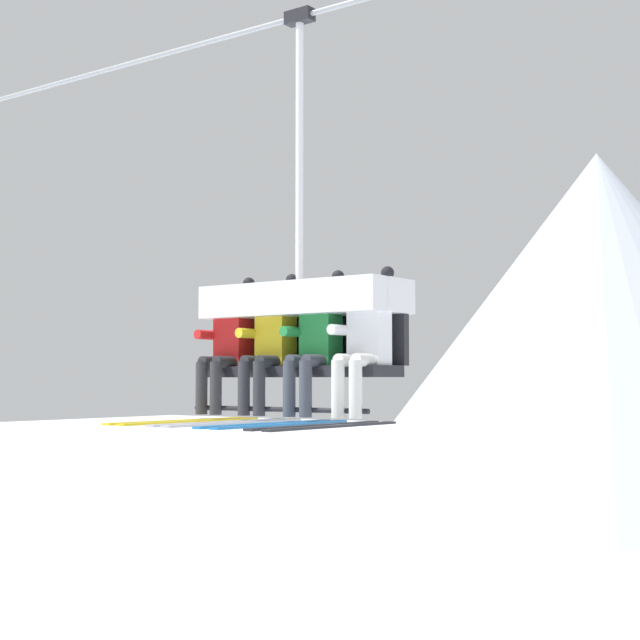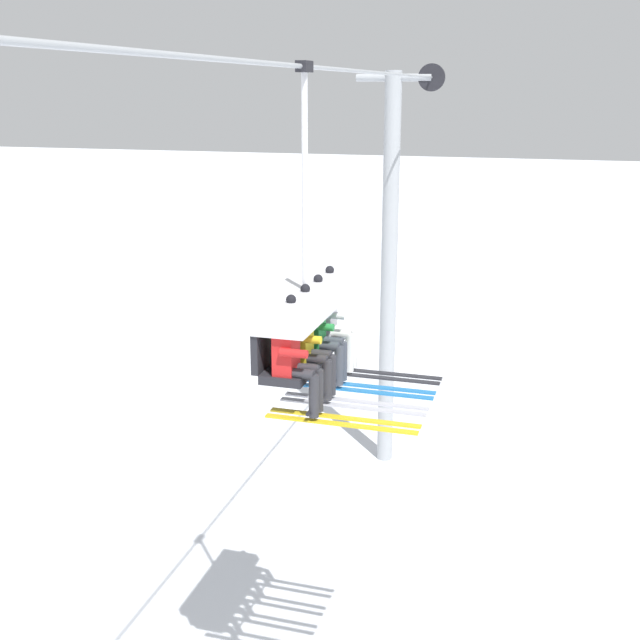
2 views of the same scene
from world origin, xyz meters
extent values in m
cylinder|color=#9EA3A8|center=(10.59, 0.00, 4.45)|extent=(0.36, 0.36, 8.90)
cylinder|color=#9EA3A8|center=(10.59, 0.00, 8.75)|extent=(0.16, 1.60, 0.16)
cylinder|color=black|center=(10.59, -0.80, 8.75)|extent=(0.08, 0.56, 0.56)
cylinder|color=#9EA3A8|center=(1.64, -0.80, 8.75)|extent=(19.91, 0.05, 0.05)
cube|color=#232328|center=(1.88, -0.80, 5.49)|extent=(1.92, 0.48, 0.10)
cube|color=#232328|center=(1.88, -0.52, 5.76)|extent=(1.92, 0.08, 0.45)
cube|color=silver|center=(1.88, -0.74, 6.14)|extent=(1.95, 0.68, 0.30)
cylinder|color=black|center=(1.88, -1.12, 5.16)|extent=(1.92, 0.04, 0.04)
cylinder|color=silver|center=(1.88, -0.80, 7.49)|extent=(0.07, 0.07, 2.41)
cube|color=black|center=(1.88, -0.80, 8.75)|extent=(0.28, 0.12, 0.12)
cube|color=red|center=(1.11, -0.82, 5.80)|extent=(0.32, 0.22, 0.52)
sphere|color=black|center=(1.11, -0.82, 6.16)|extent=(0.22, 0.22, 0.22)
ellipsoid|color=black|center=(1.11, -0.92, 6.16)|extent=(0.17, 0.04, 0.08)
cylinder|color=#2D2D33|center=(1.02, -0.99, 5.58)|extent=(0.11, 0.34, 0.11)
cylinder|color=#2D2D33|center=(1.20, -0.99, 5.58)|extent=(0.11, 0.34, 0.11)
cylinder|color=#2D2D33|center=(1.02, -1.16, 5.34)|extent=(0.11, 0.11, 0.48)
cylinder|color=#2D2D33|center=(1.20, -1.16, 5.34)|extent=(0.11, 0.11, 0.48)
cube|color=gold|center=(1.02, -1.46, 5.05)|extent=(0.09, 1.70, 0.02)
cube|color=gold|center=(1.20, -1.46, 5.05)|extent=(0.09, 1.70, 0.02)
cylinder|color=red|center=(0.92, -0.97, 5.84)|extent=(0.09, 0.30, 0.09)
cylinder|color=red|center=(1.30, -0.82, 6.15)|extent=(0.09, 0.09, 0.30)
sphere|color=black|center=(1.30, -0.82, 6.32)|extent=(0.11, 0.11, 0.11)
cube|color=yellow|center=(1.62, -0.82, 5.80)|extent=(0.32, 0.22, 0.52)
sphere|color=black|center=(1.62, -0.82, 6.16)|extent=(0.22, 0.22, 0.22)
ellipsoid|color=black|center=(1.62, -0.92, 6.16)|extent=(0.17, 0.04, 0.08)
cylinder|color=#2D2D33|center=(1.53, -0.99, 5.58)|extent=(0.11, 0.34, 0.11)
cylinder|color=#2D2D33|center=(1.71, -0.99, 5.58)|extent=(0.11, 0.34, 0.11)
cylinder|color=#2D2D33|center=(1.53, -1.16, 5.34)|extent=(0.11, 0.11, 0.48)
cylinder|color=#2D2D33|center=(1.71, -1.16, 5.34)|extent=(0.11, 0.11, 0.48)
cube|color=#B2B2BC|center=(1.53, -1.46, 5.05)|extent=(0.09, 1.70, 0.02)
cube|color=#B2B2BC|center=(1.71, -1.46, 5.05)|extent=(0.09, 1.70, 0.02)
cylinder|color=yellow|center=(1.43, -0.97, 5.84)|extent=(0.09, 0.30, 0.09)
cylinder|color=yellow|center=(1.81, -0.82, 6.15)|extent=(0.09, 0.09, 0.30)
sphere|color=black|center=(1.81, -0.82, 6.32)|extent=(0.11, 0.11, 0.11)
cube|color=#23843D|center=(2.13, -0.82, 5.80)|extent=(0.32, 0.22, 0.52)
sphere|color=maroon|center=(2.13, -0.82, 6.16)|extent=(0.22, 0.22, 0.22)
ellipsoid|color=black|center=(2.13, -0.92, 6.16)|extent=(0.17, 0.04, 0.08)
cylinder|color=#3D424C|center=(2.05, -0.99, 5.58)|extent=(0.11, 0.34, 0.11)
cylinder|color=#3D424C|center=(2.22, -0.99, 5.58)|extent=(0.11, 0.34, 0.11)
cylinder|color=#3D424C|center=(2.05, -1.16, 5.34)|extent=(0.11, 0.11, 0.48)
cylinder|color=#3D424C|center=(2.22, -1.16, 5.34)|extent=(0.11, 0.11, 0.48)
cube|color=#1E6BB2|center=(2.05, -1.46, 5.05)|extent=(0.09, 1.70, 0.02)
cube|color=#1E6BB2|center=(2.22, -1.46, 5.05)|extent=(0.09, 1.70, 0.02)
cylinder|color=#23843D|center=(1.95, -0.97, 5.84)|extent=(0.09, 0.30, 0.09)
cylinder|color=#23843D|center=(2.32, -0.82, 6.15)|extent=(0.09, 0.09, 0.30)
sphere|color=black|center=(2.32, -0.82, 6.32)|extent=(0.11, 0.11, 0.11)
cube|color=silver|center=(2.65, -0.82, 5.80)|extent=(0.32, 0.22, 0.52)
sphere|color=maroon|center=(2.65, -0.82, 6.16)|extent=(0.22, 0.22, 0.22)
ellipsoid|color=black|center=(2.65, -0.92, 6.16)|extent=(0.17, 0.04, 0.08)
cylinder|color=silver|center=(2.56, -0.99, 5.58)|extent=(0.11, 0.34, 0.11)
cylinder|color=silver|center=(2.73, -0.99, 5.58)|extent=(0.11, 0.34, 0.11)
cylinder|color=silver|center=(2.56, -1.16, 5.34)|extent=(0.11, 0.11, 0.48)
cylinder|color=silver|center=(2.73, -1.16, 5.34)|extent=(0.11, 0.11, 0.48)
cube|color=#232328|center=(2.56, -1.46, 5.05)|extent=(0.09, 1.70, 0.02)
cube|color=#232328|center=(2.73, -1.46, 5.05)|extent=(0.09, 1.70, 0.02)
cylinder|color=silver|center=(2.46, -0.97, 5.84)|extent=(0.09, 0.30, 0.09)
cylinder|color=silver|center=(2.83, -0.82, 6.15)|extent=(0.09, 0.09, 0.30)
sphere|color=black|center=(2.83, -0.82, 6.32)|extent=(0.11, 0.11, 0.11)
camera|label=1|loc=(7.24, -7.79, 5.42)|focal=55.00mm
camera|label=2|loc=(-6.68, -3.52, 8.52)|focal=45.00mm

